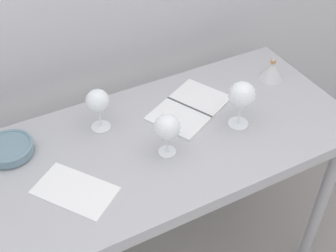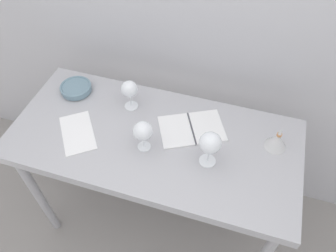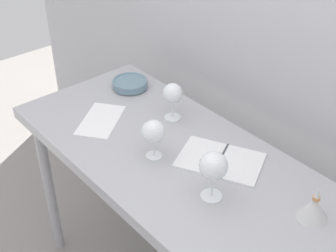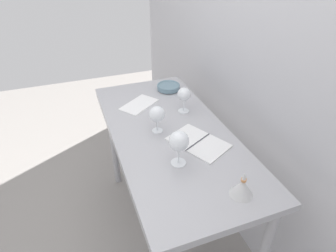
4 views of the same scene
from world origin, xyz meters
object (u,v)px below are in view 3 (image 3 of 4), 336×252
Objects in this scene: decanter_funnel at (314,208)px; tasting_bowl at (130,83)px; wine_glass_far_left at (173,94)px; wine_glass_near_center at (153,133)px; open_notebook at (220,160)px; wine_glass_near_right at (213,167)px; tasting_sheet_upper at (101,120)px.

tasting_bowl is at bearing 176.79° from decanter_funnel.
wine_glass_near_center is at bearing -56.02° from wine_glass_far_left.
wine_glass_far_left is 0.45× the size of open_notebook.
wine_glass_near_right reaches higher than tasting_bowl.
wine_glass_near_right reaches higher than wine_glass_far_left.
open_notebook is 0.67m from tasting_bowl.
tasting_sheet_upper is 1.52× the size of tasting_bowl.
open_notebook is 2.93× the size of decanter_funnel.
wine_glass_near_right is 0.72× the size of tasting_sheet_upper.
decanter_funnel is (0.58, 0.19, -0.07)m from wine_glass_near_center.
wine_glass_near_right reaches higher than wine_glass_near_center.
tasting_sheet_upper is at bearing -167.62° from decanter_funnel.
open_notebook is at bearing -6.44° from tasting_bowl.
decanter_funnel is (0.74, -0.04, -0.08)m from wine_glass_far_left.
open_notebook is (-0.12, 0.16, -0.13)m from wine_glass_near_right.
wine_glass_near_right is 0.50× the size of open_notebook.
wine_glass_far_left is 0.51m from wine_glass_near_right.
tasting_sheet_upper is (-0.34, -0.02, -0.11)m from wine_glass_near_center.
open_notebook is at bearing 42.62° from wine_glass_near_center.
decanter_funnel is (1.06, -0.06, 0.02)m from tasting_bowl.
wine_glass_far_left reaches higher than decanter_funnel.
wine_glass_near_right is at bearing -34.12° from tasting_sheet_upper.
decanter_funnel reaches higher than tasting_bowl.
tasting_bowl is at bearing 176.97° from wine_glass_far_left.
wine_glass_far_left is at bearing 123.98° from wine_glass_near_center.
decanter_funnel is at bearing 17.66° from wine_glass_near_center.
wine_glass_near_center is at bearing -164.08° from open_notebook.
decanter_funnel is (0.28, 0.18, -0.09)m from wine_glass_near_right.
tasting_sheet_upper is at bearing 172.97° from open_notebook.
open_notebook is at bearing -16.69° from tasting_sheet_upper.
wine_glass_far_left is 1.03× the size of wine_glass_near_center.
wine_glass_near_right is 0.82m from tasting_bowl.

